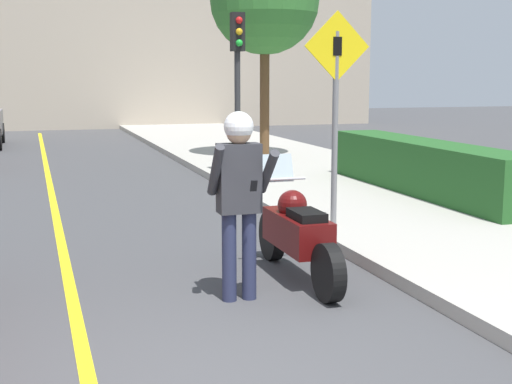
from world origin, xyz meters
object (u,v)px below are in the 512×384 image
motorcycle (297,233)px  street_tree (265,0)px  traffic_light (238,62)px  crossing_sign (336,99)px  person_biker (239,185)px

motorcycle → street_tree: size_ratio=0.43×
traffic_light → street_tree: bearing=62.7°
traffic_light → street_tree: (1.58, 3.07, 1.57)m
traffic_light → crossing_sign: bearing=-92.1°
traffic_light → street_tree: street_tree is taller
crossing_sign → traffic_light: size_ratio=0.87×
person_biker → crossing_sign: 3.09m
person_biker → crossing_sign: size_ratio=0.64×
person_biker → traffic_light: 8.00m
person_biker → motorcycle: bearing=34.2°
crossing_sign → street_tree: street_tree is taller
motorcycle → person_biker: bearing=-145.8°
motorcycle → person_biker: (-0.79, -0.54, 0.64)m
crossing_sign → street_tree: 8.84m
motorcycle → crossing_sign: crossing_sign is taller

